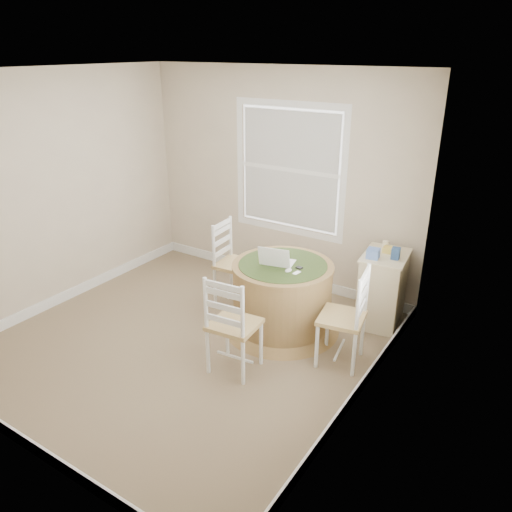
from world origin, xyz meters
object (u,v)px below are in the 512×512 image
Objects in this scene: chair_near at (234,324)px; chair_right at (342,317)px; round_table at (282,294)px; laptop at (277,261)px; chair_left at (236,264)px; corner_chest at (382,289)px.

chair_right is at bearing -145.52° from chair_near.
laptop reaches higher than round_table.
laptop reaches higher than chair_left.
chair_right reaches higher than round_table.
corner_chest reaches higher than round_table.
chair_near reaches higher than round_table.
laptop is at bearing -91.50° from chair_near.
chair_left is at bearing -60.72° from chair_near.
chair_near is 2.51× the size of laptop.
chair_near is at bearing -60.23° from chair_right.
chair_left is at bearing -33.23° from laptop.
laptop is (-0.82, 0.20, 0.30)m from chair_right.
chair_right reaches higher than corner_chest.
chair_left is at bearing -170.82° from corner_chest.
chair_near is at bearing -124.78° from corner_chest.
corner_chest is (0.88, 0.72, -0.38)m from laptop.
chair_near is 1.00× the size of chair_right.
chair_right is 1.20× the size of corner_chest.
round_table is 3.23× the size of laptop.
chair_left reaches higher than corner_chest.
chair_near is (0.76, -1.10, 0.00)m from chair_left.
chair_right is at bearing 153.47° from laptop.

